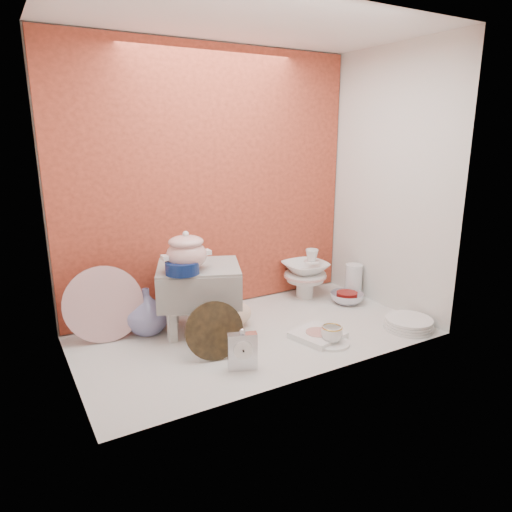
{
  "coord_description": "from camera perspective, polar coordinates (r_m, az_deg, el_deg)",
  "views": [
    {
      "loc": [
        -1.11,
        -1.94,
        1.03
      ],
      "look_at": [
        0.02,
        0.02,
        0.42
      ],
      "focal_mm": 32.39,
      "sensor_mm": 36.0,
      "label": 1
    }
  ],
  "objects": [
    {
      "name": "ground",
      "position": [
        2.46,
        -0.17,
        -9.66
      ],
      "size": [
        1.8,
        1.8,
        0.0
      ],
      "primitive_type": "plane",
      "color": "silver",
      "rests_on": "ground"
    },
    {
      "name": "niche_shell",
      "position": [
        2.39,
        -2.38,
        12.69
      ],
      "size": [
        1.86,
        1.03,
        1.53
      ],
      "color": "#C94D32",
      "rests_on": "ground"
    },
    {
      "name": "step_stool",
      "position": [
        2.46,
        -7.0,
        -5.22
      ],
      "size": [
        0.52,
        0.49,
        0.36
      ],
      "primitive_type": null,
      "rotation": [
        0.0,
        0.0,
        -0.39
      ],
      "color": "silver",
      "rests_on": "ground"
    },
    {
      "name": "soup_tureen",
      "position": [
        2.3,
        -8.6,
        0.64
      ],
      "size": [
        0.31,
        0.31,
        0.2
      ],
      "primitive_type": null,
      "rotation": [
        0.0,
        0.0,
        -0.35
      ],
      "color": "white",
      "rests_on": "step_stool"
    },
    {
      "name": "cobalt_bowl",
      "position": [
        2.27,
        -9.09,
        -1.41
      ],
      "size": [
        0.17,
        0.17,
        0.06
      ],
      "primitive_type": "cylinder",
      "rotation": [
        0.0,
        0.0,
        0.03
      ],
      "color": "#0A1C52",
      "rests_on": "step_stool"
    },
    {
      "name": "floral_platter",
      "position": [
        2.44,
        -18.31,
        -5.71
      ],
      "size": [
        0.4,
        0.13,
        0.39
      ],
      "primitive_type": null,
      "rotation": [
        0.0,
        0.0,
        -0.15
      ],
      "color": "white",
      "rests_on": "ground"
    },
    {
      "name": "blue_white_vase",
      "position": [
        2.5,
        -13.34,
        -6.61
      ],
      "size": [
        0.24,
        0.24,
        0.24
      ],
      "primitive_type": "imported",
      "rotation": [
        0.0,
        0.0,
        0.04
      ],
      "color": "silver",
      "rests_on": "ground"
    },
    {
      "name": "lacquer_tray",
      "position": [
        2.18,
        -5.17,
        -9.19
      ],
      "size": [
        0.29,
        0.13,
        0.27
      ],
      "primitive_type": null,
      "rotation": [
        0.0,
        0.0,
        -0.17
      ],
      "color": "black",
      "rests_on": "ground"
    },
    {
      "name": "mantel_clock",
      "position": [
        2.09,
        -1.69,
        -11.46
      ],
      "size": [
        0.14,
        0.09,
        0.19
      ],
      "primitive_type": "cube",
      "rotation": [
        0.0,
        0.0,
        -0.35
      ],
      "color": "silver",
      "rests_on": "ground"
    },
    {
      "name": "plush_pig",
      "position": [
        2.52,
        -2.75,
        -7.16
      ],
      "size": [
        0.27,
        0.2,
        0.15
      ],
      "primitive_type": "ellipsoid",
      "rotation": [
        0.0,
        0.0,
        -0.12
      ],
      "color": "beige",
      "rests_on": "ground"
    },
    {
      "name": "teacup_saucer",
      "position": [
        2.38,
        9.29,
        -10.54
      ],
      "size": [
        0.23,
        0.23,
        0.01
      ],
      "primitive_type": "cylinder",
      "rotation": [
        0.0,
        0.0,
        0.35
      ],
      "color": "white",
      "rests_on": "ground"
    },
    {
      "name": "gold_rim_teacup",
      "position": [
        2.36,
        9.34,
        -9.47
      ],
      "size": [
        0.14,
        0.14,
        0.08
      ],
      "primitive_type": "imported",
      "rotation": [
        0.0,
        0.0,
        0.35
      ],
      "color": "white",
      "rests_on": "teacup_saucer"
    },
    {
      "name": "lattice_dish",
      "position": [
        2.43,
        7.62,
        -9.68
      ],
      "size": [
        0.28,
        0.28,
        0.03
      ],
      "primitive_type": "cube",
      "rotation": [
        0.0,
        0.0,
        0.26
      ],
      "color": "white",
      "rests_on": "ground"
    },
    {
      "name": "dinner_plate_stack",
      "position": [
        2.65,
        18.34,
        -7.91
      ],
      "size": [
        0.35,
        0.35,
        0.06
      ],
      "primitive_type": "cylinder",
      "rotation": [
        0.0,
        0.0,
        -0.41
      ],
      "color": "white",
      "rests_on": "ground"
    },
    {
      "name": "crystal_bowl",
      "position": [
        2.93,
        11.15,
        -5.11
      ],
      "size": [
        0.27,
        0.27,
        0.06
      ],
      "primitive_type": "imported",
      "rotation": [
        0.0,
        0.0,
        -0.39
      ],
      "color": "silver",
      "rests_on": "ground"
    },
    {
      "name": "clear_glass_vase",
      "position": [
        3.02,
        11.94,
        -3.01
      ],
      "size": [
        0.12,
        0.12,
        0.21
      ],
      "primitive_type": "cylinder",
      "rotation": [
        0.0,
        0.0,
        0.09
      ],
      "color": "silver",
      "rests_on": "ground"
    },
    {
      "name": "porcelain_tower",
      "position": [
        2.96,
        6.11,
        -2.16
      ],
      "size": [
        0.36,
        0.36,
        0.31
      ],
      "primitive_type": null,
      "rotation": [
        0.0,
        0.0,
        -0.42
      ],
      "color": "white",
      "rests_on": "ground"
    }
  ]
}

